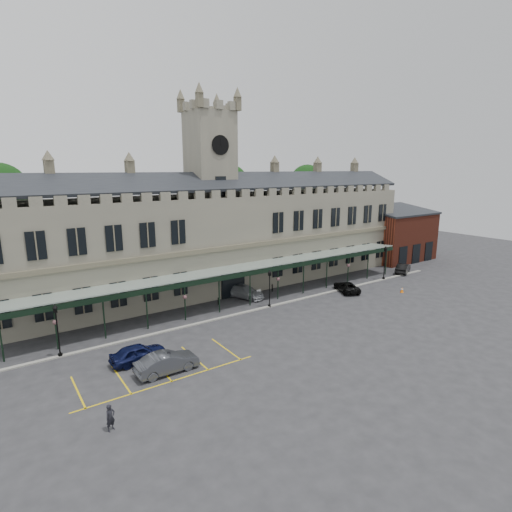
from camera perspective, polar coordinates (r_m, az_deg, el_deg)
ground at (r=40.58m, az=4.88°, el=-9.82°), size 140.00×140.00×0.00m
station_building at (r=51.60m, az=-6.25°, el=2.46°), size 60.00×10.36×17.30m
clock_tower at (r=50.96m, az=-6.48°, el=9.85°), size 5.60×5.60×24.80m
canopy at (r=45.45m, az=-1.05°, el=-4.10°), size 50.00×4.10×4.30m
brick_annex at (r=72.41m, az=19.43°, el=2.83°), size 12.40×8.36×9.23m
kerb at (r=44.64m, az=0.37°, el=-7.58°), size 60.00×0.40×0.12m
parking_markings at (r=32.95m, az=-13.27°, el=-15.66°), size 16.00×6.00×0.01m
tree_behind_left at (r=54.00m, az=-32.69°, el=7.81°), size 6.00×6.00×16.00m
tree_behind_mid at (r=62.74m, az=-3.88°, el=10.09°), size 6.00×6.00×16.00m
tree_behind_right at (r=72.22m, az=7.28°, el=10.33°), size 6.00×6.00×16.00m
lamp_post_left at (r=36.85m, az=-26.55°, el=-8.95°), size 0.44×0.44×4.60m
lamp_post_mid at (r=44.63m, az=1.94°, el=-4.20°), size 0.41×0.41×4.33m
lamp_post_right at (r=58.41m, az=17.94°, el=-0.52°), size 0.46×0.46×4.83m
traffic_cone at (r=53.75m, az=20.13°, el=-4.57°), size 0.42×0.42×0.67m
sign_board at (r=48.20m, az=0.37°, el=-5.46°), size 0.63×0.14×1.09m
bollard_left at (r=46.28m, az=-5.40°, el=-6.44°), size 0.15×0.15×0.83m
bollard_right at (r=50.87m, az=2.33°, el=-4.58°), size 0.17×0.17×0.93m
car_left_a at (r=34.43m, az=-16.47°, el=-13.16°), size 4.50×1.92×1.51m
car_left_b at (r=32.31m, az=-12.58°, el=-14.63°), size 4.87×1.76×1.60m
car_taxi at (r=48.48m, az=-1.71°, el=-5.07°), size 4.06×5.68×1.53m
car_van at (r=52.04m, az=12.80°, el=-4.31°), size 3.66×4.97×1.26m
car_right_b at (r=63.59m, az=20.26°, el=-1.64°), size 4.61×3.29×1.44m
person_a at (r=27.01m, az=-20.08°, el=-20.85°), size 0.72×0.61×1.68m
person_b at (r=32.41m, az=-12.36°, el=-14.51°), size 0.86×0.71×1.61m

